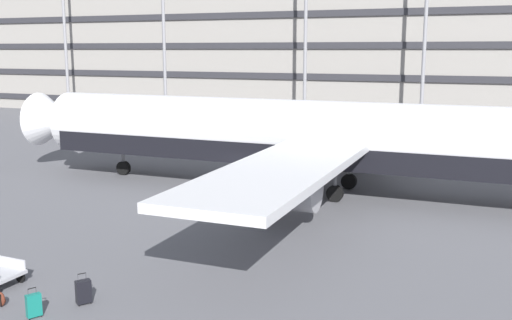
# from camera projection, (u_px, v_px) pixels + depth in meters

# --- Properties ---
(ground_plane) EXTENTS (600.00, 600.00, 0.00)m
(ground_plane) POSITION_uv_depth(u_px,v_px,m) (233.00, 202.00, 32.03)
(ground_plane) COLOR #5B5B60
(terminal_structure) EXTENTS (120.76, 15.31, 16.96)m
(terminal_structure) POSITION_uv_depth(u_px,v_px,m) (386.00, 46.00, 69.82)
(terminal_structure) COLOR gray
(terminal_structure) RESTS_ON ground_plane
(airliner) EXTENTS (40.86, 32.95, 10.94)m
(airliner) POSITION_uv_depth(u_px,v_px,m) (326.00, 138.00, 33.37)
(airliner) COLOR silver
(airliner) RESTS_ON ground_plane
(light_mast_far_left) EXTENTS (1.80, 0.50, 23.98)m
(light_mast_far_left) POSITION_uv_depth(u_px,v_px,m) (63.00, 2.00, 71.80)
(light_mast_far_left) COLOR gray
(light_mast_far_left) RESTS_ON ground_plane
(light_mast_left) EXTENTS (1.80, 0.50, 21.05)m
(light_mast_left) POSITION_uv_depth(u_px,v_px,m) (163.00, 12.00, 66.89)
(light_mast_left) COLOR gray
(light_mast_left) RESTS_ON ground_plane
(light_mast_center_left) EXTENTS (1.80, 0.50, 19.40)m
(light_mast_center_left) POSITION_uv_depth(u_px,v_px,m) (306.00, 16.00, 60.78)
(light_mast_center_left) COLOR gray
(light_mast_center_left) RESTS_ON ground_plane
(suitcase_navy) EXTENTS (0.50, 0.54, 1.01)m
(suitcase_navy) POSITION_uv_depth(u_px,v_px,m) (83.00, 291.00, 19.15)
(suitcase_navy) COLOR black
(suitcase_navy) RESTS_ON ground_plane
(suitcase_laid_flat) EXTENTS (0.39, 0.49, 0.94)m
(suitcase_laid_flat) POSITION_uv_depth(u_px,v_px,m) (34.00, 305.00, 18.18)
(suitcase_laid_flat) COLOR #147266
(suitcase_laid_flat) RESTS_ON ground_plane
(backpack_red) EXTENTS (0.37, 0.24, 0.54)m
(backpack_red) POSITION_uv_depth(u_px,v_px,m) (1.00, 299.00, 19.02)
(backpack_red) COLOR #592619
(backpack_red) RESTS_ON ground_plane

